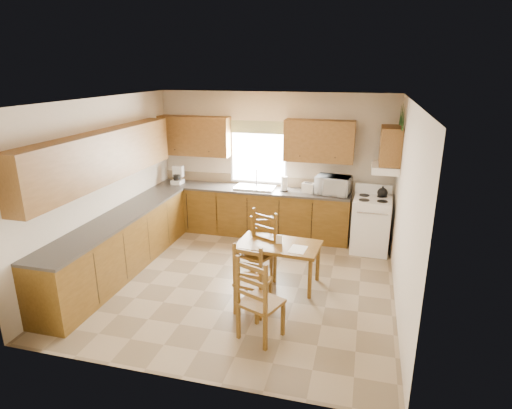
% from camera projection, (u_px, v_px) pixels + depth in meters
% --- Properties ---
extents(floor, '(4.50, 4.50, 0.00)m').
position_uv_depth(floor, '(242.00, 281.00, 6.56)').
color(floor, gray).
rests_on(floor, ground).
extents(ceiling, '(4.50, 4.50, 0.00)m').
position_uv_depth(ceiling, '(240.00, 100.00, 5.73)').
color(ceiling, brown).
rests_on(ceiling, floor).
extents(wall_left, '(4.50, 4.50, 0.00)m').
position_uv_depth(wall_left, '(103.00, 186.00, 6.69)').
color(wall_left, beige).
rests_on(wall_left, floor).
extents(wall_right, '(4.50, 4.50, 0.00)m').
position_uv_depth(wall_right, '(405.00, 209.00, 5.61)').
color(wall_right, beige).
rests_on(wall_right, floor).
extents(wall_back, '(4.50, 4.50, 0.00)m').
position_uv_depth(wall_back, '(274.00, 164.00, 8.22)').
color(wall_back, beige).
rests_on(wall_back, floor).
extents(wall_front, '(4.50, 4.50, 0.00)m').
position_uv_depth(wall_front, '(173.00, 263.00, 4.07)').
color(wall_front, beige).
rests_on(wall_front, floor).
extents(lower_cab_back, '(3.75, 0.60, 0.88)m').
position_uv_depth(lower_cab_back, '(251.00, 212.00, 8.31)').
color(lower_cab_back, brown).
rests_on(lower_cab_back, floor).
extents(lower_cab_left, '(0.60, 3.60, 0.88)m').
position_uv_depth(lower_cab_left, '(120.00, 245.00, 6.76)').
color(lower_cab_left, brown).
rests_on(lower_cab_left, floor).
extents(counter_back, '(3.75, 0.63, 0.04)m').
position_uv_depth(counter_back, '(251.00, 189.00, 8.17)').
color(counter_back, '#403C39').
rests_on(counter_back, lower_cab_back).
extents(counter_left, '(0.63, 3.60, 0.04)m').
position_uv_depth(counter_left, '(118.00, 218.00, 6.61)').
color(counter_left, '#403C39').
rests_on(counter_left, lower_cab_left).
extents(backsplash, '(3.75, 0.01, 0.18)m').
position_uv_depth(backsplash, '(255.00, 180.00, 8.40)').
color(backsplash, '#877356').
rests_on(backsplash, counter_back).
extents(upper_cab_back_left, '(1.41, 0.33, 0.75)m').
position_uv_depth(upper_cab_back_left, '(195.00, 136.00, 8.28)').
color(upper_cab_back_left, brown).
rests_on(upper_cab_back_left, wall_back).
extents(upper_cab_back_right, '(1.25, 0.33, 0.75)m').
position_uv_depth(upper_cab_back_right, '(319.00, 141.00, 7.71)').
color(upper_cab_back_right, brown).
rests_on(upper_cab_back_right, wall_back).
extents(upper_cab_left, '(0.33, 3.60, 0.75)m').
position_uv_depth(upper_cab_left, '(103.00, 157.00, 6.35)').
color(upper_cab_left, brown).
rests_on(upper_cab_left, wall_left).
extents(upper_cab_stove, '(0.33, 0.62, 0.62)m').
position_uv_depth(upper_cab_stove, '(391.00, 146.00, 7.00)').
color(upper_cab_stove, brown).
rests_on(upper_cab_stove, wall_right).
extents(range_hood, '(0.44, 0.62, 0.12)m').
position_uv_depth(range_hood, '(385.00, 168.00, 7.13)').
color(range_hood, white).
rests_on(range_hood, wall_right).
extents(window_frame, '(1.13, 0.02, 1.18)m').
position_uv_depth(window_frame, '(259.00, 153.00, 8.20)').
color(window_frame, white).
rests_on(window_frame, wall_back).
extents(window_pane, '(1.05, 0.01, 1.10)m').
position_uv_depth(window_pane, '(258.00, 153.00, 8.20)').
color(window_pane, white).
rests_on(window_pane, wall_back).
extents(window_valance, '(1.19, 0.01, 0.24)m').
position_uv_depth(window_valance, '(258.00, 127.00, 8.02)').
color(window_valance, '#466332').
rests_on(window_valance, wall_back).
extents(sink_basin, '(0.75, 0.45, 0.04)m').
position_uv_depth(sink_basin, '(255.00, 188.00, 8.14)').
color(sink_basin, silver).
rests_on(sink_basin, counter_back).
extents(pine_decal_a, '(0.22, 0.22, 0.36)m').
position_uv_depth(pine_decal_a, '(403.00, 118.00, 6.53)').
color(pine_decal_a, '#193C19').
rests_on(pine_decal_a, wall_right).
extents(pine_decal_b, '(0.22, 0.22, 0.36)m').
position_uv_depth(pine_decal_b, '(402.00, 114.00, 6.81)').
color(pine_decal_b, '#193C19').
rests_on(pine_decal_b, wall_right).
extents(pine_decal_c, '(0.22, 0.22, 0.36)m').
position_uv_depth(pine_decal_c, '(401.00, 114.00, 7.12)').
color(pine_decal_c, '#193C19').
rests_on(pine_decal_c, wall_right).
extents(stove, '(0.67, 0.69, 0.95)m').
position_uv_depth(stove, '(371.00, 225.00, 7.52)').
color(stove, white).
rests_on(stove, floor).
extents(coffeemaker, '(0.26, 0.30, 0.38)m').
position_uv_depth(coffeemaker, '(177.00, 174.00, 8.43)').
color(coffeemaker, white).
rests_on(coffeemaker, counter_back).
extents(paper_towel, '(0.14, 0.14, 0.28)m').
position_uv_depth(paper_towel, '(284.00, 184.00, 7.94)').
color(paper_towel, white).
rests_on(paper_towel, counter_back).
extents(toaster, '(0.24, 0.18, 0.18)m').
position_uv_depth(toaster, '(308.00, 188.00, 7.86)').
color(toaster, white).
rests_on(toaster, counter_back).
extents(microwave, '(0.61, 0.48, 0.34)m').
position_uv_depth(microwave, '(333.00, 185.00, 7.74)').
color(microwave, white).
rests_on(microwave, counter_back).
extents(dining_table, '(1.25, 0.78, 0.65)m').
position_uv_depth(dining_table, '(278.00, 263.00, 6.40)').
color(dining_table, brown).
rests_on(dining_table, floor).
extents(chair_near_left, '(0.58, 0.57, 1.08)m').
position_uv_depth(chair_near_left, '(261.00, 297.00, 5.04)').
color(chair_near_left, brown).
rests_on(chair_near_left, floor).
extents(chair_near_right, '(0.48, 0.46, 1.00)m').
position_uv_depth(chair_near_right, '(253.00, 277.00, 5.61)').
color(chair_near_right, brown).
rests_on(chair_near_right, floor).
extents(chair_far_left, '(0.60, 0.59, 1.10)m').
position_uv_depth(chair_far_left, '(257.00, 250.00, 6.33)').
color(chair_far_left, brown).
rests_on(chair_far_left, floor).
extents(chair_far_right, '(0.45, 0.44, 0.88)m').
position_uv_depth(chair_far_right, '(261.00, 246.00, 6.73)').
color(chair_far_right, brown).
rests_on(chair_far_right, floor).
extents(table_paper, '(0.26, 0.33, 0.00)m').
position_uv_depth(table_paper, '(298.00, 249.00, 6.10)').
color(table_paper, white).
rests_on(table_paper, dining_table).
extents(table_card, '(0.10, 0.02, 0.13)m').
position_uv_depth(table_card, '(279.00, 239.00, 6.29)').
color(table_card, white).
rests_on(table_card, dining_table).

